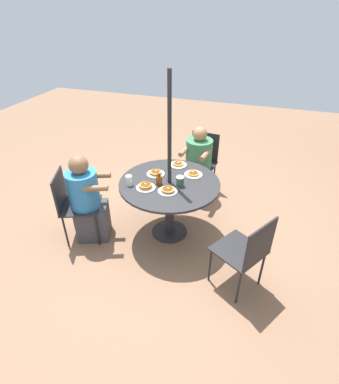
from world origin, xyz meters
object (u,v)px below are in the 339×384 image
object	(u,v)px
patio_chair_north	(73,202)
diner_north	(88,202)
pancake_plate_a	(193,174)
pancake_plate_e	(156,173)
diner_south	(197,167)
drinking_glass_a	(129,180)
pancake_plate_b	(168,190)
pancake_plate_c	(178,164)
patio_chair_south	(202,159)
syrup_bottle	(159,180)
patio_chair_east	(247,250)
patio_table	(170,191)
coffee_cup	(180,181)
pancake_plate_d	(146,187)

from	to	relation	value
patio_chair_north	diner_north	distance (m)	0.18
pancake_plate_a	pancake_plate_e	xyz separation A→B (m)	(0.13, -0.45, 0.00)
diner_south	drinking_glass_a	distance (m)	1.35
patio_chair_north	pancake_plate_a	xyz separation A→B (m)	(-0.68, 1.32, 0.25)
patio_chair_north	diner_south	size ratio (longest dim) A/B	0.84
pancake_plate_b	pancake_plate_c	world-z (taller)	pancake_plate_b
patio_chair_south	pancake_plate_b	world-z (taller)	patio_chair_south
pancake_plate_a	pancake_plate_b	world-z (taller)	pancake_plate_b
diner_north	syrup_bottle	size ratio (longest dim) A/B	7.84
patio_chair_north	patio_chair_south	bearing A→B (deg)	120.93
pancake_plate_a	pancake_plate_e	bearing A→B (deg)	-73.66
diner_south	syrup_bottle	distance (m)	1.14
pancake_plate_c	drinking_glass_a	distance (m)	0.76
patio_chair_east	pancake_plate_a	world-z (taller)	patio_chair_east
drinking_glass_a	pancake_plate_c	bearing A→B (deg)	147.86
patio_chair_south	pancake_plate_b	size ratio (longest dim) A/B	4.14
patio_chair_north	syrup_bottle	distance (m)	1.09
patio_table	diner_north	bearing A→B (deg)	-68.52
coffee_cup	patio_table	bearing A→B (deg)	-104.02
pancake_plate_b	drinking_glass_a	bearing A→B (deg)	-89.79
pancake_plate_b	pancake_plate_c	bearing A→B (deg)	-173.87
pancake_plate_d	pancake_plate_e	xyz separation A→B (m)	(-0.33, -0.00, -0.00)
patio_chair_east	patio_chair_south	bearing A→B (deg)	57.58
diner_south	pancake_plate_a	xyz separation A→B (m)	(0.73, 0.11, 0.29)
patio_chair_north	patio_chair_east	bearing A→B (deg)	63.35
patio_chair_north	diner_north	bearing A→B (deg)	90.00
patio_chair_north	pancake_plate_a	bearing A→B (deg)	95.86
pancake_plate_a	syrup_bottle	bearing A→B (deg)	-44.08
pancake_plate_d	syrup_bottle	world-z (taller)	syrup_bottle
patio_table	patio_chair_east	distance (m)	1.18
patio_chair_east	diner_south	distance (m)	1.83
syrup_bottle	patio_chair_east	bearing A→B (deg)	64.14
pancake_plate_e	pancake_plate_d	bearing A→B (deg)	0.41
diner_north	diner_south	world-z (taller)	diner_north
pancake_plate_a	coffee_cup	xyz separation A→B (m)	(0.29, -0.09, 0.04)
pancake_plate_c	diner_north	bearing A→B (deg)	-48.40
pancake_plate_e	coffee_cup	world-z (taller)	coffee_cup
coffee_cup	drinking_glass_a	bearing A→B (deg)	-73.28
patio_chair_north	pancake_plate_e	distance (m)	1.06
patio_chair_south	pancake_plate_a	xyz separation A→B (m)	(0.91, 0.09, 0.25)
diner_south	diner_north	bearing A→B (deg)	59.02
pancake_plate_d	syrup_bottle	size ratio (longest dim) A/B	1.52
pancake_plate_a	pancake_plate_c	xyz separation A→B (m)	(-0.18, -0.25, 0.00)
diner_north	pancake_plate_d	world-z (taller)	diner_north
diner_south	pancake_plate_b	xyz separation A→B (m)	(1.19, -0.07, 0.29)
pancake_plate_b	patio_chair_east	bearing A→B (deg)	66.44
pancake_plate_c	patio_table	bearing A→B (deg)	3.10
pancake_plate_d	syrup_bottle	bearing A→B (deg)	137.29
syrup_bottle	coffee_cup	size ratio (longest dim) A/B	1.24
patio_chair_east	pancake_plate_e	bearing A→B (deg)	90.53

